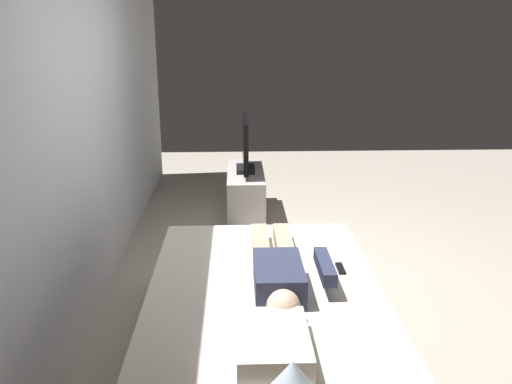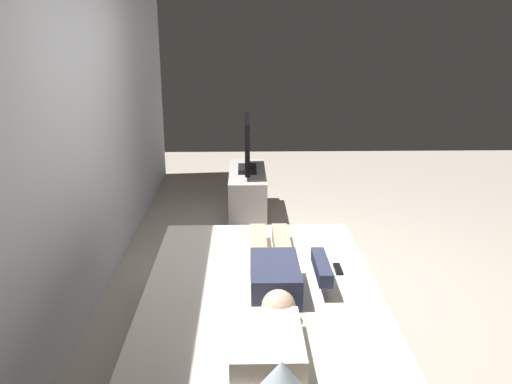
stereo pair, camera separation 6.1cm
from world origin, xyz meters
name	(u,v)px [view 1 (the left image)]	position (x,y,z in m)	size (l,w,h in m)	color
ground_plane	(312,292)	(0.00, 0.00, 0.00)	(10.00, 10.00, 0.00)	#ADA393
back_wall	(93,111)	(0.40, 1.70, 1.40)	(6.40, 0.10, 2.80)	silver
bed	(264,324)	(-0.90, 0.43, 0.26)	(2.08, 1.47, 0.54)	brown
pillow	(273,344)	(-1.62, 0.43, 0.60)	(0.48, 0.34, 0.12)	silver
person	(279,269)	(-0.87, 0.34, 0.62)	(1.26, 0.46, 0.18)	#2D334C
remote	(340,268)	(-0.72, -0.07, 0.55)	(0.15, 0.04, 0.02)	black
tv_stand	(246,193)	(1.88, 0.49, 0.25)	(1.10, 0.40, 0.50)	#B7B2AD
tv	(245,146)	(1.88, 0.49, 0.78)	(0.88, 0.20, 0.59)	black
lamp	(293,383)	(-2.24, 0.40, 0.85)	(0.22, 0.22, 0.42)	#59595B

